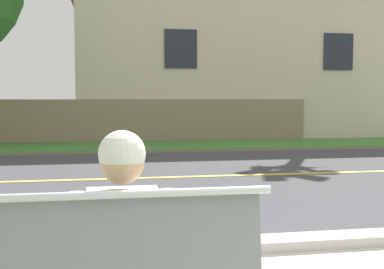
# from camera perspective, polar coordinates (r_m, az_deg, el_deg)

# --- Properties ---
(ground_plane) EXTENTS (140.00, 140.00, 0.00)m
(ground_plane) POSITION_cam_1_polar(r_m,az_deg,el_deg) (9.91, -2.16, -3.81)
(ground_plane) COLOR #665B4C
(curb_edge) EXTENTS (44.00, 0.30, 0.11)m
(curb_edge) POSITION_cam_1_polar(r_m,az_deg,el_deg) (4.48, 7.64, -13.15)
(curb_edge) COLOR #ADA89E
(curb_edge) RESTS_ON ground_plane
(street_asphalt) EXTENTS (52.00, 8.00, 0.01)m
(street_asphalt) POSITION_cam_1_polar(r_m,az_deg,el_deg) (8.45, -0.82, -5.20)
(street_asphalt) COLOR #424247
(street_asphalt) RESTS_ON ground_plane
(road_centre_line) EXTENTS (48.00, 0.14, 0.01)m
(road_centre_line) POSITION_cam_1_polar(r_m,az_deg,el_deg) (8.45, -0.82, -5.17)
(road_centre_line) COLOR #E0CC4C
(road_centre_line) RESTS_ON ground_plane
(far_verge_grass) EXTENTS (48.00, 2.80, 0.02)m
(far_verge_grass) POSITION_cam_1_polar(r_m,az_deg,el_deg) (14.28, -4.50, -1.31)
(far_verge_grass) COLOR #478438
(far_verge_grass) RESTS_ON ground_plane
(seated_person_white) EXTENTS (0.52, 0.68, 1.25)m
(seated_person_white) POSITION_cam_1_polar(r_m,az_deg,el_deg) (2.42, -8.43, -13.07)
(seated_person_white) COLOR black
(seated_person_white) RESTS_ON ground_plane
(garden_wall) EXTENTS (13.00, 0.36, 1.40)m
(garden_wall) POSITION_cam_1_polar(r_m,az_deg,el_deg) (15.82, -9.08, 1.71)
(garden_wall) COLOR gray
(garden_wall) RESTS_ON ground_plane
(house_across_street) EXTENTS (13.67, 6.91, 6.23)m
(house_across_street) POSITION_cam_1_polar(r_m,az_deg,el_deg) (19.77, 5.54, 9.38)
(house_across_street) COLOR beige
(house_across_street) RESTS_ON ground_plane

